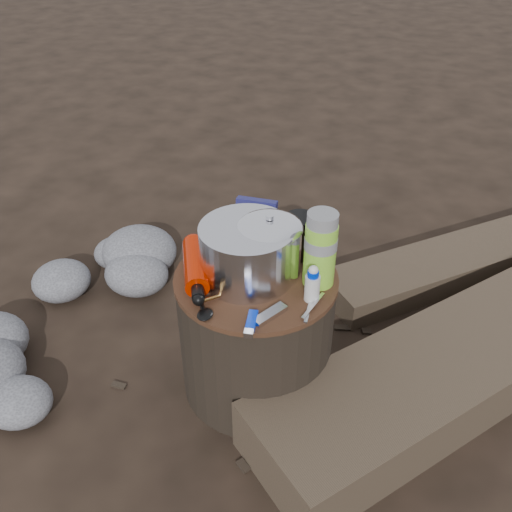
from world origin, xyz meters
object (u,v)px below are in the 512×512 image
(camping_pot, at_px, (269,246))
(travel_mug, at_px, (300,237))
(stump, at_px, (256,332))
(thermos, at_px, (320,249))
(fuel_bottle, at_px, (195,265))

(camping_pot, bearing_deg, travel_mug, 59.88)
(stump, distance_m, thermos, 0.35)
(stump, relative_size, travel_mug, 3.54)
(fuel_bottle, relative_size, thermos, 1.26)
(thermos, bearing_deg, camping_pot, 178.80)
(stump, height_order, fuel_bottle, fuel_bottle)
(stump, relative_size, camping_pot, 2.57)
(fuel_bottle, bearing_deg, thermos, -13.17)
(stump, height_order, camping_pot, camping_pot)
(camping_pot, height_order, thermos, thermos)
(camping_pot, bearing_deg, fuel_bottle, -159.71)
(travel_mug, bearing_deg, thermos, -54.39)
(stump, xyz_separation_m, thermos, (0.17, 0.03, 0.31))
(stump, distance_m, camping_pot, 0.30)
(stump, bearing_deg, thermos, 9.08)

